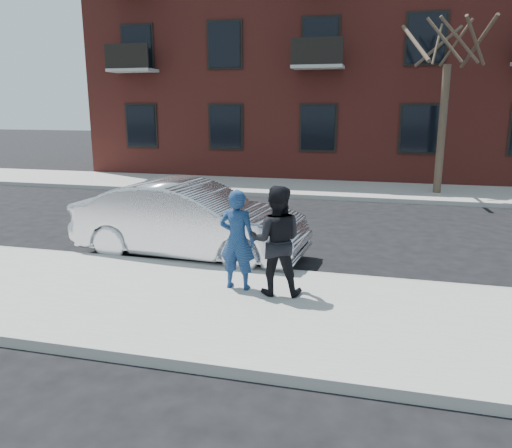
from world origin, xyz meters
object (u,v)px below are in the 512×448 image
(silver_sedan, at_px, (190,220))
(man_peacoat, at_px, (276,241))
(man_hoodie, at_px, (237,240))
(street_tree, at_px, (451,26))

(silver_sedan, xyz_separation_m, man_peacoat, (2.21, -1.93, 0.23))
(man_hoodie, bearing_deg, man_peacoat, 176.92)
(street_tree, xyz_separation_m, man_hoodie, (-3.99, -10.54, -4.56))
(street_tree, bearing_deg, silver_sedan, -122.55)
(street_tree, height_order, silver_sedan, street_tree)
(silver_sedan, relative_size, man_hoodie, 2.91)
(street_tree, height_order, man_hoodie, street_tree)
(man_peacoat, bearing_deg, man_hoodie, -14.05)
(silver_sedan, distance_m, man_hoodie, 2.43)
(man_hoodie, distance_m, man_peacoat, 0.66)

